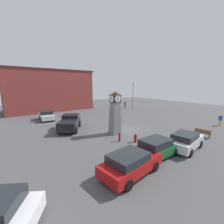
% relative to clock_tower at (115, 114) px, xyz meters
% --- Properties ---
extents(ground_plane, '(71.81, 71.81, 0.00)m').
position_rel_clock_tower_xyz_m(ground_plane, '(2.04, 0.55, -2.36)').
color(ground_plane, '#4C4C4F').
extents(clock_tower, '(1.33, 1.27, 4.93)m').
position_rel_clock_tower_xyz_m(clock_tower, '(0.00, 0.00, 0.00)').
color(clock_tower, gray).
rests_on(clock_tower, ground_plane).
extents(bollard_near_tower, '(0.22, 0.22, 0.93)m').
position_rel_clock_tower_xyz_m(bollard_near_tower, '(-1.10, -2.27, -1.89)').
color(bollard_near_tower, maroon).
rests_on(bollard_near_tower, ground_plane).
extents(bollard_mid_row, '(0.27, 0.27, 0.87)m').
position_rel_clock_tower_xyz_m(bollard_mid_row, '(0.05, -3.39, -1.92)').
color(bollard_mid_row, maroon).
rests_on(bollard_mid_row, ground_plane).
extents(car_navy_sedan, '(4.64, 2.53, 1.48)m').
position_rel_clock_tower_xyz_m(car_navy_sedan, '(-4.05, -7.16, -1.59)').
color(car_navy_sedan, '#A51111').
rests_on(car_navy_sedan, ground_plane).
extents(car_near_tower, '(4.26, 2.06, 1.53)m').
position_rel_clock_tower_xyz_m(car_near_tower, '(-0.72, -6.63, -1.58)').
color(car_near_tower, '#19602D').
rests_on(car_near_tower, ground_plane).
extents(car_by_building, '(4.45, 2.44, 1.52)m').
position_rel_clock_tower_xyz_m(car_by_building, '(2.58, -7.16, -1.58)').
color(car_by_building, silver).
rests_on(car_by_building, ground_plane).
extents(car_silver_hatch, '(2.27, 4.27, 1.47)m').
position_rel_clock_tower_xyz_m(car_silver_hatch, '(-5.02, 12.08, -1.60)').
color(car_silver_hatch, silver).
rests_on(car_silver_hatch, ground_plane).
extents(pickup_truck, '(4.37, 5.36, 1.85)m').
position_rel_clock_tower_xyz_m(pickup_truck, '(-3.82, 4.54, -1.43)').
color(pickup_truck, black).
rests_on(pickup_truck, ground_plane).
extents(bench, '(0.75, 1.66, 0.90)m').
position_rel_clock_tower_xyz_m(bench, '(7.22, -6.59, -1.83)').
color(bench, brown).
rests_on(bench, ground_plane).
extents(pedestrian_near_bench, '(0.37, 0.46, 1.60)m').
position_rel_clock_tower_xyz_m(pedestrian_near_bench, '(14.12, -5.82, -1.45)').
color(pedestrian_near_bench, gold).
rests_on(pedestrian_near_bench, ground_plane).
extents(pedestrian_crossing_lot, '(0.46, 0.43, 1.79)m').
position_rel_clock_tower_xyz_m(pedestrian_crossing_lot, '(13.58, 14.16, -1.33)').
color(pedestrian_crossing_lot, '#3F3F47').
rests_on(pedestrian_crossing_lot, ground_plane).
extents(street_lamp_near_road, '(0.50, 0.24, 6.27)m').
position_rel_clock_tower_xyz_m(street_lamp_near_road, '(14.31, 12.23, 1.27)').
color(street_lamp_near_road, slate).
rests_on(street_lamp_near_road, ground_plane).
extents(warehouse_blue_far, '(18.53, 7.92, 8.84)m').
position_rel_clock_tower_xyz_m(warehouse_blue_far, '(-1.98, 21.51, 2.07)').
color(warehouse_blue_far, maroon).
rests_on(warehouse_blue_far, ground_plane).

